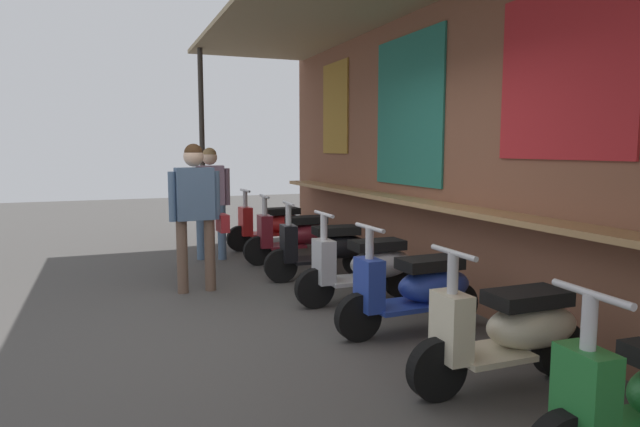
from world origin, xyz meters
The scene contains 10 objects.
ground_plane centered at (0.00, 0.00, 0.00)m, with size 27.87×27.87×0.00m, color #474442.
market_stall_facade centered at (0.01, 1.88, 1.80)m, with size 9.95×2.23×3.23m.
scooter_red centered at (-3.85, 1.08, 0.39)m, with size 0.47×1.40×0.97m.
scooter_maroon centered at (-2.69, 1.08, 0.39)m, with size 0.46×1.40×0.97m.
scooter_black centered at (-1.62, 1.08, 0.39)m, with size 0.49×1.40×0.97m.
scooter_silver centered at (-0.51, 1.08, 0.39)m, with size 0.46×1.40×0.97m.
scooter_blue centered at (0.50, 1.08, 0.39)m, with size 0.46×1.40×0.97m.
scooter_cream centered at (1.70, 1.08, 0.39)m, with size 0.46×1.40×0.97m.
shopper_with_handbag centered at (-1.59, -0.49, 1.00)m, with size 0.28×0.65×1.65m.
shopper_browsing centered at (-3.35, -0.04, 0.97)m, with size 0.28×0.65×1.61m.
Camera 1 is at (4.57, -1.42, 1.60)m, focal length 31.04 mm.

